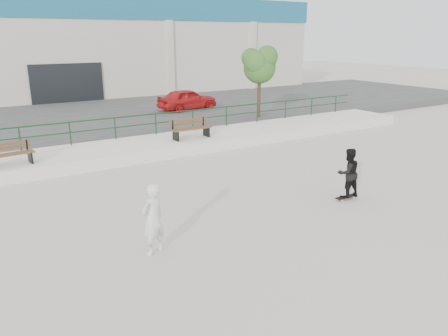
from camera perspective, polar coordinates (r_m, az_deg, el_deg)
ground at (r=12.14m, az=7.63°, el=-7.95°), size 120.00×120.00×0.00m
ledge at (r=19.87m, az=-9.95°, el=2.62°), size 30.00×3.00×0.50m
parking_strip at (r=27.78m, az=-16.68°, el=6.22°), size 60.00×14.00×0.50m
railing at (r=20.84m, az=-11.46°, el=6.01°), size 28.00×0.06×1.03m
commercial_building at (r=41.03m, az=-22.76°, el=14.99°), size 44.20×16.33×8.00m
bench_left at (r=17.71m, az=-26.47°, el=1.55°), size 1.88×0.73×0.84m
bench_right at (r=20.29m, az=-4.40°, el=5.13°), size 1.96×0.62×0.90m
tree at (r=25.38m, az=4.71°, el=13.42°), size 2.28×2.03×4.06m
red_car at (r=28.34m, az=-4.81°, el=8.95°), size 4.05×1.99×1.33m
skateboard at (r=14.66m, az=15.64°, el=-3.68°), size 0.78×0.23×0.09m
standing_skater at (r=14.40m, az=15.90°, el=-0.62°), size 0.86×0.72×1.60m
seated_skater at (r=10.60m, az=-9.25°, el=-6.60°), size 0.75×0.63×1.77m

